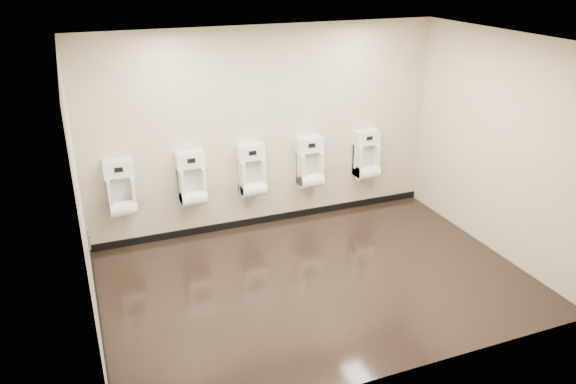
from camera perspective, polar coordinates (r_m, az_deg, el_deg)
name	(u,v)px	position (r m, az deg, el deg)	size (l,w,h in m)	color
ground	(316,281)	(6.84, 2.90, -9.02)	(5.00, 3.50, 0.00)	black
ceiling	(322,43)	(5.86, 3.46, 14.90)	(5.00, 3.50, 0.00)	white
back_wall	(266,130)	(7.75, -2.22, 6.33)	(5.00, 0.02, 2.80)	beige
front_wall	(405,242)	(4.82, 11.81, -5.00)	(5.00, 0.02, 2.80)	beige
left_wall	(80,207)	(5.71, -20.34, -1.41)	(0.02, 3.50, 2.80)	beige
right_wall	(500,146)	(7.55, 20.77, 4.37)	(0.02, 3.50, 2.80)	beige
tile_overlay_left	(81,207)	(5.71, -20.29, -1.40)	(0.01, 3.50, 2.80)	white
skirting_back	(268,219)	(8.23, -2.05, -2.74)	(5.00, 0.02, 0.10)	black
skirting_left	(100,323)	(6.36, -18.54, -12.54)	(0.02, 3.50, 0.10)	black
access_panel	(88,236)	(7.18, -19.65, -4.23)	(0.04, 0.25, 0.25)	#9E9EA3
urinal_0	(121,192)	(7.44, -16.59, -0.03)	(0.38, 0.29, 0.71)	white
urinal_1	(192,182)	(7.55, -9.72, 0.96)	(0.38, 0.29, 0.71)	white
urinal_2	(252,174)	(7.74, -3.67, 1.82)	(0.38, 0.29, 0.71)	white
urinal_3	(310,166)	(8.03, 2.25, 2.65)	(0.38, 0.29, 0.71)	white
urinal_4	(367,158)	(8.42, 7.99, 3.42)	(0.38, 0.29, 0.71)	white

